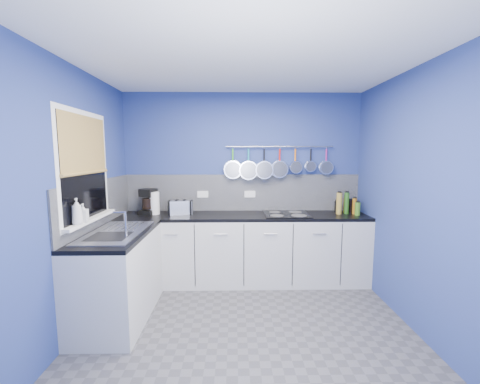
{
  "coord_description": "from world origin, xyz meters",
  "views": [
    {
      "loc": [
        -0.11,
        -2.74,
        1.68
      ],
      "look_at": [
        -0.05,
        0.75,
        1.25
      ],
      "focal_mm": 23.09,
      "sensor_mm": 36.0,
      "label": 1
    }
  ],
  "objects_px": {
    "canister": "(185,209)",
    "hob": "(286,214)",
    "toaster": "(181,207)",
    "soap_bottle_b": "(83,213)",
    "coffee_maker": "(148,202)",
    "paper_towel": "(154,203)",
    "soap_bottle_a": "(77,211)"
  },
  "relations": [
    {
      "from": "canister",
      "to": "hob",
      "type": "xyz_separation_m",
      "value": [
        1.32,
        -0.1,
        -0.06
      ]
    },
    {
      "from": "toaster",
      "to": "soap_bottle_b",
      "type": "bearing_deg",
      "value": -136.67
    },
    {
      "from": "canister",
      "to": "hob",
      "type": "height_order",
      "value": "canister"
    },
    {
      "from": "soap_bottle_b",
      "to": "coffee_maker",
      "type": "height_order",
      "value": "coffee_maker"
    },
    {
      "from": "toaster",
      "to": "hob",
      "type": "xyz_separation_m",
      "value": [
        1.38,
        -0.06,
        -0.08
      ]
    },
    {
      "from": "soap_bottle_b",
      "to": "coffee_maker",
      "type": "xyz_separation_m",
      "value": [
        0.29,
        1.13,
        -0.07
      ]
    },
    {
      "from": "coffee_maker",
      "to": "toaster",
      "type": "xyz_separation_m",
      "value": [
        0.43,
        -0.01,
        -0.08
      ]
    },
    {
      "from": "coffee_maker",
      "to": "hob",
      "type": "bearing_deg",
      "value": 16.9
    },
    {
      "from": "toaster",
      "to": "canister",
      "type": "bearing_deg",
      "value": 18.46
    },
    {
      "from": "paper_towel",
      "to": "coffee_maker",
      "type": "xyz_separation_m",
      "value": [
        -0.08,
        0.01,
        0.02
      ]
    },
    {
      "from": "soap_bottle_b",
      "to": "paper_towel",
      "type": "bearing_deg",
      "value": 71.55
    },
    {
      "from": "hob",
      "to": "coffee_maker",
      "type": "bearing_deg",
      "value": 177.62
    },
    {
      "from": "paper_towel",
      "to": "soap_bottle_a",
      "type": "bearing_deg",
      "value": -106.87
    },
    {
      "from": "toaster",
      "to": "hob",
      "type": "relative_size",
      "value": 0.49
    },
    {
      "from": "soap_bottle_b",
      "to": "hob",
      "type": "distance_m",
      "value": 2.35
    },
    {
      "from": "soap_bottle_b",
      "to": "canister",
      "type": "relative_size",
      "value": 1.28
    },
    {
      "from": "toaster",
      "to": "canister",
      "type": "xyz_separation_m",
      "value": [
        0.06,
        0.04,
        -0.02
      ]
    },
    {
      "from": "soap_bottle_a",
      "to": "toaster",
      "type": "bearing_deg",
      "value": 59.81
    },
    {
      "from": "paper_towel",
      "to": "canister",
      "type": "xyz_separation_m",
      "value": [
        0.4,
        0.03,
        -0.08
      ]
    },
    {
      "from": "toaster",
      "to": "canister",
      "type": "height_order",
      "value": "toaster"
    },
    {
      "from": "soap_bottle_b",
      "to": "toaster",
      "type": "relative_size",
      "value": 0.61
    },
    {
      "from": "paper_towel",
      "to": "canister",
      "type": "relative_size",
      "value": 2.18
    },
    {
      "from": "coffee_maker",
      "to": "hob",
      "type": "xyz_separation_m",
      "value": [
        1.8,
        -0.07,
        -0.16
      ]
    },
    {
      "from": "soap_bottle_a",
      "to": "canister",
      "type": "bearing_deg",
      "value": 58.64
    },
    {
      "from": "paper_towel",
      "to": "toaster",
      "type": "xyz_separation_m",
      "value": [
        0.34,
        -0.0,
        -0.06
      ]
    },
    {
      "from": "soap_bottle_a",
      "to": "hob",
      "type": "height_order",
      "value": "soap_bottle_a"
    },
    {
      "from": "paper_towel",
      "to": "hob",
      "type": "height_order",
      "value": "paper_towel"
    },
    {
      "from": "soap_bottle_a",
      "to": "soap_bottle_b",
      "type": "height_order",
      "value": "soap_bottle_a"
    },
    {
      "from": "toaster",
      "to": "coffee_maker",
      "type": "bearing_deg",
      "value": 164.22
    },
    {
      "from": "soap_bottle_a",
      "to": "coffee_maker",
      "type": "height_order",
      "value": "soap_bottle_a"
    },
    {
      "from": "soap_bottle_b",
      "to": "coffee_maker",
      "type": "relative_size",
      "value": 0.52
    },
    {
      "from": "soap_bottle_a",
      "to": "paper_towel",
      "type": "bearing_deg",
      "value": 73.13
    }
  ]
}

